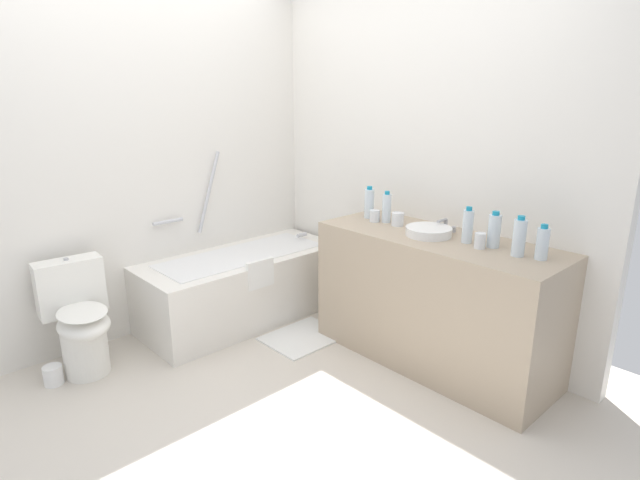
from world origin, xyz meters
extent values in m
plane|color=beige|center=(0.00, 0.00, 0.00)|extent=(3.81, 3.81, 0.00)
cube|color=white|center=(0.00, 1.26, 1.24)|extent=(3.21, 0.10, 2.48)
cube|color=white|center=(1.45, 0.00, 1.24)|extent=(0.10, 2.83, 2.48)
cube|color=white|center=(0.60, 0.89, 0.25)|extent=(1.53, 0.64, 0.51)
cube|color=white|center=(0.60, 0.89, 0.47)|extent=(1.25, 0.46, 0.09)
cylinder|color=silver|center=(1.20, 0.89, 0.55)|extent=(0.09, 0.03, 0.03)
cylinder|color=silver|center=(0.53, 1.18, 0.95)|extent=(0.23, 0.03, 0.60)
cylinder|color=silver|center=(0.18, 1.18, 0.78)|extent=(0.23, 0.03, 0.03)
cube|color=white|center=(0.54, 0.58, 0.46)|extent=(0.22, 0.03, 0.20)
cylinder|color=white|center=(-0.58, 0.88, 0.17)|extent=(0.26, 0.26, 0.35)
ellipsoid|color=white|center=(-0.58, 0.84, 0.35)|extent=(0.33, 0.41, 0.14)
ellipsoid|color=white|center=(-0.58, 0.84, 0.43)|extent=(0.31, 0.39, 0.02)
cube|color=white|center=(-0.56, 1.07, 0.52)|extent=(0.40, 0.19, 0.35)
cylinder|color=#ACACB1|center=(-0.56, 1.07, 0.70)|extent=(0.03, 0.03, 0.01)
cube|color=tan|center=(1.12, -0.47, 0.42)|extent=(0.57, 1.53, 0.84)
cylinder|color=white|center=(1.10, -0.41, 0.86)|extent=(0.28, 0.28, 0.05)
cylinder|color=#A1A1A6|center=(1.28, -0.41, 0.87)|extent=(0.02, 0.02, 0.07)
cylinder|color=#A1A1A6|center=(1.24, -0.41, 0.91)|extent=(0.09, 0.02, 0.02)
cylinder|color=#A1A1A6|center=(1.28, -0.47, 0.85)|extent=(0.03, 0.03, 0.04)
cylinder|color=#A1A1A6|center=(1.28, -0.35, 0.85)|extent=(0.03, 0.03, 0.04)
cylinder|color=silver|center=(1.16, -1.09, 0.92)|extent=(0.07, 0.07, 0.17)
cylinder|color=teal|center=(1.16, -1.09, 1.02)|extent=(0.04, 0.04, 0.02)
cylinder|color=silver|center=(1.14, -0.65, 0.93)|extent=(0.06, 0.06, 0.19)
cylinder|color=teal|center=(1.14, -0.65, 1.04)|extent=(0.03, 0.03, 0.02)
cylinder|color=silver|center=(1.12, -0.98, 0.94)|extent=(0.07, 0.07, 0.20)
cylinder|color=teal|center=(1.12, -0.98, 1.05)|extent=(0.04, 0.04, 0.02)
cylinder|color=silver|center=(1.17, 0.14, 0.94)|extent=(0.07, 0.07, 0.20)
cylinder|color=teal|center=(1.17, 0.14, 1.05)|extent=(0.04, 0.04, 0.02)
cylinder|color=silver|center=(1.16, -0.02, 0.93)|extent=(0.06, 0.06, 0.19)
cylinder|color=teal|center=(1.16, -0.02, 1.04)|extent=(0.03, 0.03, 0.02)
cylinder|color=silver|center=(1.17, -0.80, 0.93)|extent=(0.07, 0.07, 0.19)
cylinder|color=teal|center=(1.17, -0.80, 1.03)|extent=(0.04, 0.04, 0.02)
cylinder|color=white|center=(1.12, 0.04, 0.87)|extent=(0.07, 0.07, 0.08)
cylinder|color=white|center=(1.15, -0.13, 0.88)|extent=(0.08, 0.08, 0.09)
cylinder|color=white|center=(1.09, -0.76, 0.88)|extent=(0.06, 0.06, 0.09)
cube|color=white|center=(0.71, 0.32, 0.01)|extent=(0.53, 0.42, 0.01)
cylinder|color=white|center=(-0.77, 0.89, 0.06)|extent=(0.11, 0.11, 0.12)
camera|label=1|loc=(-1.46, -2.19, 1.71)|focal=28.97mm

